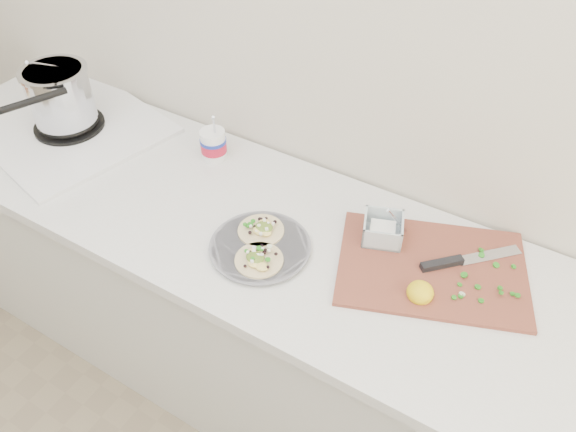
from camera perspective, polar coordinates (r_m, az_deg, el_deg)
The scene contains 5 objects.
counter at distance 2.01m, azimuth -4.29°, elevation -8.88°, with size 2.44×0.66×0.90m.
stove at distance 2.10m, azimuth -21.80°, elevation 10.21°, with size 0.70×0.67×0.28m.
taco_plate at distance 1.55m, azimuth -2.86°, elevation -2.93°, with size 0.28×0.28×0.04m.
tub at distance 1.85m, azimuth -7.57°, elevation 7.50°, with size 0.09×0.09×0.19m.
cutboard at distance 1.55m, azimuth 14.11°, elevation -4.42°, with size 0.58×0.50×0.08m.
Camera 1 is at (0.76, 0.45, 2.03)m, focal length 35.00 mm.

